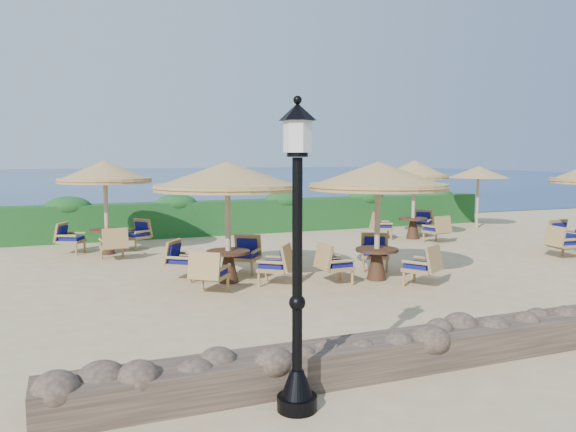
{
  "coord_description": "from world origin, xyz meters",
  "views": [
    {
      "loc": [
        -7.07,
        -12.23,
        2.75
      ],
      "look_at": [
        -1.95,
        0.61,
        1.3
      ],
      "focal_mm": 35.0,
      "sensor_mm": 36.0,
      "label": 1
    }
  ],
  "objects_px": {
    "cafe_set_0": "(228,196)",
    "cafe_set_3": "(105,189)",
    "cafe_set_4": "(414,186)",
    "extra_parasol": "(478,172)",
    "cafe_set_1": "(378,192)",
    "lamp_post": "(297,270)"
  },
  "relations": [
    {
      "from": "cafe_set_0",
      "to": "cafe_set_3",
      "type": "xyz_separation_m",
      "value": [
        -2.22,
        4.82,
        -0.05
      ]
    },
    {
      "from": "cafe_set_4",
      "to": "cafe_set_3",
      "type": "bearing_deg",
      "value": 176.0
    },
    {
      "from": "cafe_set_0",
      "to": "cafe_set_4",
      "type": "xyz_separation_m",
      "value": [
        7.62,
        4.13,
        -0.15
      ]
    },
    {
      "from": "cafe_set_4",
      "to": "cafe_set_0",
      "type": "bearing_deg",
      "value": -151.52
    },
    {
      "from": "extra_parasol",
      "to": "cafe_set_4",
      "type": "height_order",
      "value": "cafe_set_4"
    },
    {
      "from": "extra_parasol",
      "to": "cafe_set_3",
      "type": "xyz_separation_m",
      "value": [
        -13.8,
        -0.82,
        -0.3
      ]
    },
    {
      "from": "cafe_set_3",
      "to": "cafe_set_4",
      "type": "xyz_separation_m",
      "value": [
        9.83,
        -0.69,
        -0.09
      ]
    },
    {
      "from": "extra_parasol",
      "to": "cafe_set_0",
      "type": "height_order",
      "value": "cafe_set_0"
    },
    {
      "from": "cafe_set_1",
      "to": "cafe_set_4",
      "type": "bearing_deg",
      "value": 48.98
    },
    {
      "from": "lamp_post",
      "to": "cafe_set_4",
      "type": "bearing_deg",
      "value": 50.56
    },
    {
      "from": "lamp_post",
      "to": "cafe_set_1",
      "type": "xyz_separation_m",
      "value": [
        4.2,
        5.4,
        0.42
      ]
    },
    {
      "from": "cafe_set_3",
      "to": "cafe_set_4",
      "type": "height_order",
      "value": "same"
    },
    {
      "from": "cafe_set_1",
      "to": "cafe_set_3",
      "type": "xyz_separation_m",
      "value": [
        -5.4,
        5.78,
        -0.11
      ]
    },
    {
      "from": "lamp_post",
      "to": "extra_parasol",
      "type": "relative_size",
      "value": 1.38
    },
    {
      "from": "extra_parasol",
      "to": "cafe_set_1",
      "type": "xyz_separation_m",
      "value": [
        -8.4,
        -6.6,
        -0.19
      ]
    },
    {
      "from": "cafe_set_0",
      "to": "cafe_set_1",
      "type": "height_order",
      "value": "same"
    },
    {
      "from": "lamp_post",
      "to": "extra_parasol",
      "type": "xyz_separation_m",
      "value": [
        12.6,
        12.0,
        0.62
      ]
    },
    {
      "from": "lamp_post",
      "to": "extra_parasol",
      "type": "bearing_deg",
      "value": 43.6
    },
    {
      "from": "cafe_set_1",
      "to": "extra_parasol",
      "type": "bearing_deg",
      "value": 38.17
    },
    {
      "from": "lamp_post",
      "to": "cafe_set_4",
      "type": "height_order",
      "value": "lamp_post"
    },
    {
      "from": "cafe_set_0",
      "to": "cafe_set_4",
      "type": "relative_size",
      "value": 1.18
    },
    {
      "from": "cafe_set_3",
      "to": "cafe_set_0",
      "type": "bearing_deg",
      "value": -65.29
    }
  ]
}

